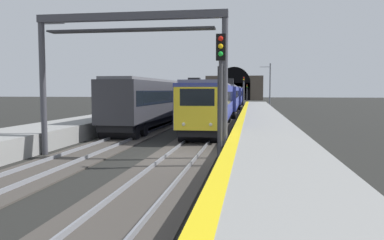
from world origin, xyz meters
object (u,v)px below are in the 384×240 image
(overhead_signal_gantry, at_px, (130,47))
(catenary_mast_near, at_px, (270,86))
(catenary_mast_far, at_px, (41,75))
(railway_signal_far, at_px, (247,91))
(train_adjacent_platform, at_px, (194,96))
(railway_signal_mid, at_px, (244,91))
(train_main_approaching, at_px, (231,97))
(railway_signal_near, at_px, (221,88))

(overhead_signal_gantry, distance_m, catenary_mast_near, 49.59)
(catenary_mast_near, relative_size, catenary_mast_far, 0.93)
(railway_signal_far, relative_size, catenary_mast_near, 0.62)
(train_adjacent_platform, relative_size, catenary_mast_near, 8.42)
(train_adjacent_platform, bearing_deg, railway_signal_mid, -43.69)
(train_main_approaching, bearing_deg, railway_signal_mid, 134.19)
(train_adjacent_platform, bearing_deg, railway_signal_near, -168.67)
(train_adjacent_platform, distance_m, overhead_signal_gantry, 37.18)
(railway_signal_mid, bearing_deg, overhead_signal_gantry, -5.70)
(railway_signal_near, relative_size, overhead_signal_gantry, 0.59)
(railway_signal_near, relative_size, railway_signal_far, 1.13)
(railway_signal_far, xyz_separation_m, overhead_signal_gantry, (-87.82, 4.37, 2.24))
(catenary_mast_far, bearing_deg, catenary_mast_near, -22.47)
(overhead_signal_gantry, bearing_deg, train_main_approaching, -3.35)
(train_adjacent_platform, height_order, railway_signal_mid, railway_signal_mid)
(train_main_approaching, distance_m, train_adjacent_platform, 6.92)
(railway_signal_mid, xyz_separation_m, overhead_signal_gantry, (-43.79, 4.37, 2.03))
(train_main_approaching, relative_size, railway_signal_far, 16.13)
(railway_signal_far, height_order, catenary_mast_far, catenary_mast_far)
(catenary_mast_near, bearing_deg, railway_signal_near, 175.22)
(railway_signal_far, bearing_deg, catenary_mast_near, 6.21)
(railway_signal_near, bearing_deg, train_main_approaching, -177.49)
(railway_signal_near, height_order, railway_signal_mid, railway_signal_near)
(railway_signal_mid, bearing_deg, train_main_approaching, -44.84)
(catenary_mast_far, bearing_deg, train_adjacent_platform, -11.67)
(railway_signal_far, xyz_separation_m, catenary_mast_near, (-39.00, -4.24, 1.02))
(railway_signal_mid, bearing_deg, catenary_mast_far, -19.53)
(overhead_signal_gantry, height_order, catenary_mast_far, catenary_mast_far)
(train_adjacent_platform, bearing_deg, train_main_approaching, -43.78)
(railway_signal_mid, relative_size, railway_signal_far, 1.12)
(train_main_approaching, xyz_separation_m, catenary_mast_near, (6.95, -6.15, 1.76))
(catenary_mast_near, bearing_deg, catenary_mast_far, 157.53)
(catenary_mast_far, bearing_deg, railway_signal_near, -125.01)
(catenary_mast_near, bearing_deg, railway_signal_far, 6.21)
(train_adjacent_platform, bearing_deg, overhead_signal_gantry, -174.83)
(train_adjacent_platform, height_order, overhead_signal_gantry, overhead_signal_gantry)
(train_main_approaching, height_order, catenary_mast_near, catenary_mast_near)
(train_adjacent_platform, distance_m, catenary_mast_near, 16.28)
(railway_signal_mid, distance_m, catenary_mast_near, 6.63)
(train_main_approaching, relative_size, catenary_mast_far, 9.32)
(railway_signal_far, distance_m, catenary_mast_near, 39.24)
(railway_signal_far, bearing_deg, train_main_approaching, -2.39)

